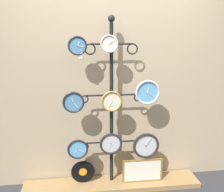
% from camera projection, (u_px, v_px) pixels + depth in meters
% --- Properties ---
extents(shop_wall, '(4.40, 0.04, 2.80)m').
position_uv_depth(shop_wall, '(110.00, 74.00, 3.21)').
color(shop_wall, tan).
rests_on(shop_wall, ground_plane).
extents(low_shelf, '(2.20, 0.36, 0.06)m').
position_uv_depth(low_shelf, '(112.00, 184.00, 3.30)').
color(low_shelf, '#9E7A4C').
rests_on(low_shelf, ground_plane).
extents(display_stand, '(0.75, 0.39, 2.08)m').
position_uv_depth(display_stand, '(111.00, 127.00, 3.19)').
color(display_stand, black).
rests_on(display_stand, ground_plane).
extents(clock_top_left, '(0.21, 0.04, 0.21)m').
position_uv_depth(clock_top_left, '(77.00, 46.00, 2.85)').
color(clock_top_left, '#4C84B2').
extents(clock_top_center, '(0.20, 0.04, 0.20)m').
position_uv_depth(clock_top_center, '(109.00, 44.00, 2.86)').
color(clock_top_center, silver).
extents(clock_middle_left, '(0.25, 0.04, 0.25)m').
position_uv_depth(clock_middle_left, '(73.00, 102.00, 2.96)').
color(clock_middle_left, '#4C84B2').
extents(clock_middle_center, '(0.25, 0.04, 0.25)m').
position_uv_depth(clock_middle_center, '(112.00, 101.00, 3.01)').
color(clock_middle_center, silver).
extents(clock_middle_right, '(0.29, 0.04, 0.29)m').
position_uv_depth(clock_middle_right, '(148.00, 92.00, 3.04)').
color(clock_middle_right, '#60A8DB').
extents(clock_bottom_left, '(0.25, 0.04, 0.25)m').
position_uv_depth(clock_bottom_left, '(78.00, 149.00, 3.12)').
color(clock_bottom_left, '#60A8DB').
extents(clock_bottom_center, '(0.27, 0.04, 0.27)m').
position_uv_depth(clock_bottom_center, '(111.00, 144.00, 3.14)').
color(clock_bottom_center, silver).
extents(clock_bottom_right, '(0.33, 0.04, 0.33)m').
position_uv_depth(clock_bottom_right, '(146.00, 146.00, 3.20)').
color(clock_bottom_right, silver).
extents(vinyl_record, '(0.29, 0.01, 0.29)m').
position_uv_depth(vinyl_record, '(83.00, 172.00, 3.25)').
color(vinyl_record, black).
rests_on(vinyl_record, low_shelf).
extents(picture_frame, '(0.50, 0.02, 0.30)m').
position_uv_depth(picture_frame, '(143.00, 171.00, 3.27)').
color(picture_frame, olive).
rests_on(picture_frame, low_shelf).
extents(price_tag_upper, '(0.04, 0.00, 0.03)m').
position_uv_depth(price_tag_upper, '(80.00, 57.00, 2.88)').
color(price_tag_upper, white).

